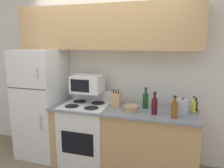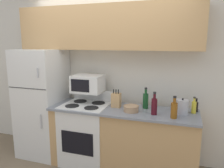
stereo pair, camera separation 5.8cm
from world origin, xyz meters
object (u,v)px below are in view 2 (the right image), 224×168
at_px(bottle_wine_red, 154,106).
at_px(bottle_wine_green, 146,100).
at_px(microwave, 88,84).
at_px(bottle_cooking_spray, 194,107).
at_px(stove, 86,132).
at_px(kettle, 182,107).
at_px(knife_block, 116,100).
at_px(bowl, 131,108).
at_px(refrigerator, 43,103).
at_px(bottle_soy_sauce, 196,106).
at_px(bottle_whiskey, 174,110).

xyz_separation_m(bottle_wine_red, bottle_wine_green, (-0.15, 0.23, 0.00)).
height_order(microwave, bottle_wine_red, microwave).
bearing_deg(bottle_cooking_spray, stove, -175.59).
height_order(bottle_cooking_spray, kettle, bottle_cooking_spray).
bearing_deg(knife_block, bowl, -27.88).
bearing_deg(refrigerator, bottle_soy_sauce, 3.84).
bearing_deg(bottle_wine_green, bottle_cooking_spray, -0.66).
bearing_deg(knife_block, bottle_soy_sauce, 8.17).
height_order(bottle_wine_red, bottle_whiskey, bottle_wine_red).
bearing_deg(bottle_wine_red, kettle, 22.47).
bearing_deg(bottle_cooking_spray, refrigerator, -178.41).
distance_m(stove, bottle_wine_green, 1.04).
relative_size(refrigerator, bottle_wine_green, 5.72).
distance_m(microwave, bowl, 0.79).
height_order(knife_block, bottle_soy_sauce, knife_block).
xyz_separation_m(refrigerator, bottle_soy_sauce, (2.34, 0.16, 0.12)).
bearing_deg(bottle_soy_sauce, bowl, -160.84).
relative_size(bottle_wine_red, bottle_whiskey, 1.07).
distance_m(bowl, bottle_wine_green, 0.27).
bearing_deg(bottle_whiskey, bottle_soy_sauce, 54.18).
bearing_deg(stove, kettle, 1.54).
height_order(knife_block, bottle_wine_green, bottle_wine_green).
bearing_deg(kettle, bottle_cooking_spray, 28.72).
relative_size(stove, bottle_whiskey, 3.84).
distance_m(microwave, bottle_wine_red, 1.07).
bearing_deg(bottle_whiskey, kettle, 65.40).
relative_size(knife_block, bottle_wine_red, 0.88).
height_order(bottle_whiskey, kettle, bottle_whiskey).
relative_size(microwave, bottle_cooking_spray, 2.03).
xyz_separation_m(bottle_cooking_spray, kettle, (-0.15, -0.08, 0.01)).
bearing_deg(kettle, refrigerator, 179.58).
bearing_deg(stove, bottle_cooking_spray, 4.41).
bearing_deg(bottle_cooking_spray, kettle, -151.28).
distance_m(refrigerator, bottle_soy_sauce, 2.34).
xyz_separation_m(bowl, bottle_cooking_spray, (0.80, 0.20, 0.04)).
height_order(refrigerator, bottle_wine_red, refrigerator).
relative_size(microwave, knife_block, 1.70).
xyz_separation_m(microwave, bottle_soy_sauce, (1.55, 0.09, -0.23)).
distance_m(stove, microwave, 0.75).
xyz_separation_m(knife_block, bottle_soy_sauce, (1.08, 0.16, -0.03)).
distance_m(stove, bottle_soy_sauce, 1.64).
relative_size(knife_block, bottle_wine_green, 0.88).
bearing_deg(bottle_wine_green, knife_block, -170.31).
relative_size(bottle_whiskey, bottle_soy_sauce, 1.56).
xyz_separation_m(bottle_soy_sauce, kettle, (-0.18, -0.17, 0.02)).
bearing_deg(refrigerator, microwave, 4.62).
bearing_deg(bottle_whiskey, bottle_cooking_spray, 49.89).
height_order(bowl, bottle_soy_sauce, bottle_soy_sauce).
xyz_separation_m(stove, bottle_wine_green, (0.87, 0.12, 0.55)).
relative_size(bowl, bottle_wine_red, 0.71).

